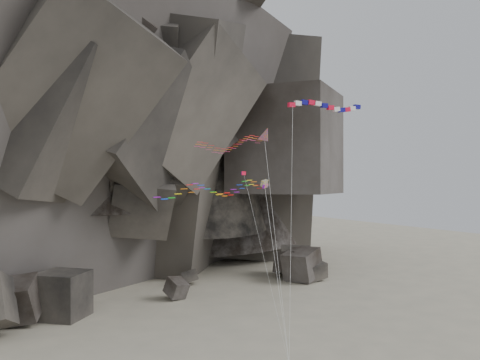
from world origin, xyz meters
TOP-DOWN VIEW (x-y plane):
  - headland at (0.00, 70.00)m, footprint 110.00×70.00m
  - boulder_field at (-7.03, 31.65)m, footprint 83.16×17.42m
  - delta_kite at (-2.27, 2.41)m, footprint 10.20×7.86m
  - banner_kite at (9.96, -0.24)m, footprint 14.27×5.83m
  - parafoil_kite at (-6.05, 0.45)m, footprint 15.76×6.00m
  - pennant_kite at (-1.78, -0.89)m, footprint 3.04×4.19m

SIDE VIEW (x-z plane):
  - boulder_field at x=-7.03m, z-range -1.69..7.39m
  - pennant_kite at x=-1.78m, z-range 7.97..27.79m
  - parafoil_kite at x=-6.05m, z-range 10.37..29.28m
  - delta_kite at x=-2.27m, z-range 12.17..37.00m
  - banner_kite at x=9.96m, z-range 15.00..43.09m
  - headland at x=0.00m, z-range 0.00..84.00m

